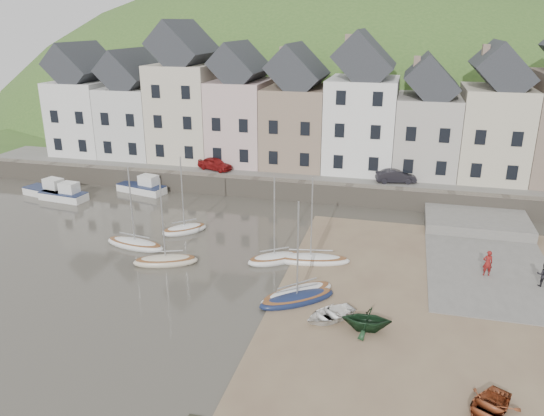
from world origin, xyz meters
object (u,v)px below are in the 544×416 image
(rowboat_red, at_px, (488,407))
(rowboat_green, at_px, (367,319))
(person_red, at_px, (488,263))
(car_right, at_px, (396,176))
(person_dark, at_px, (543,274))
(sailboat_0, at_px, (135,244))
(rowboat_white, at_px, (330,314))
(car_left, at_px, (215,164))

(rowboat_red, bearing_deg, rowboat_green, 166.02)
(person_red, xyz_separation_m, car_right, (-6.36, 14.83, 1.22))
(person_dark, distance_m, car_right, 18.27)
(sailboat_0, distance_m, person_dark, 27.59)
(rowboat_red, relative_size, person_dark, 1.87)
(sailboat_0, bearing_deg, rowboat_green, -22.08)
(sailboat_0, relative_size, rowboat_red, 2.15)
(rowboat_white, xyz_separation_m, car_left, (-14.98, 22.61, 1.85))
(sailboat_0, height_order, rowboat_red, sailboat_0)
(person_red, bearing_deg, car_right, -76.19)
(person_red, relative_size, car_left, 0.47)
(person_dark, xyz_separation_m, car_right, (-9.52, 15.54, 1.30))
(rowboat_green, bearing_deg, rowboat_white, -109.84)
(person_dark, height_order, car_right, car_right)
(person_red, bearing_deg, rowboat_green, 40.67)
(sailboat_0, height_order, person_dark, sailboat_0)
(rowboat_red, height_order, car_right, car_right)
(rowboat_green, relative_size, rowboat_red, 0.89)
(car_left, bearing_deg, rowboat_red, -121.51)
(car_left, height_order, car_right, car_left)
(sailboat_0, relative_size, car_right, 1.72)
(rowboat_red, xyz_separation_m, car_right, (-4.87, 28.36, 1.84))
(sailboat_0, relative_size, rowboat_green, 2.40)
(rowboat_green, bearing_deg, person_dark, 123.20)
(rowboat_white, xyz_separation_m, car_right, (2.71, 22.61, 1.83))
(rowboat_white, height_order, car_left, car_left)
(sailboat_0, xyz_separation_m, car_right, (18.05, 16.14, 1.94))
(rowboat_red, xyz_separation_m, person_dark, (4.65, 12.81, 0.54))
(rowboat_white, distance_m, car_right, 22.84)
(rowboat_white, height_order, person_red, person_red)
(rowboat_white, bearing_deg, person_red, 86.13)
(car_left, bearing_deg, car_right, -70.01)
(person_red, height_order, car_right, car_right)
(person_dark, bearing_deg, car_left, -28.46)
(rowboat_white, height_order, person_dark, person_dark)
(rowboat_green, relative_size, person_red, 1.52)
(sailboat_0, bearing_deg, rowboat_white, -22.86)
(car_left, bearing_deg, person_red, -101.68)
(rowboat_green, bearing_deg, car_right, 174.61)
(rowboat_red, bearing_deg, rowboat_white, 171.91)
(sailboat_0, bearing_deg, rowboat_red, -28.05)
(person_red, bearing_deg, person_dark, 157.95)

